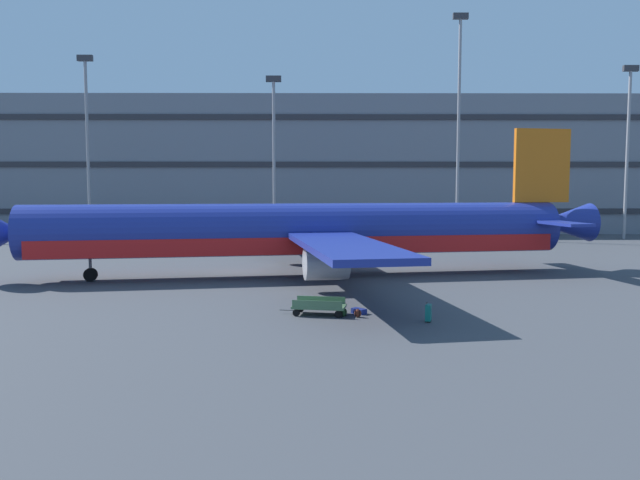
{
  "coord_description": "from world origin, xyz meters",
  "views": [
    {
      "loc": [
        5.35,
        -44.7,
        6.36
      ],
      "look_at": [
        5.57,
        -5.69,
        3.0
      ],
      "focal_mm": 35.08,
      "sensor_mm": 36.0,
      "label": 1
    }
  ],
  "objects_px": {
    "suitcase_orange": "(359,311)",
    "backpack_purple": "(344,313)",
    "suitcase_silver": "(428,313)",
    "baggage_cart": "(319,306)",
    "airliner": "(307,232)",
    "backpack_upright": "(358,313)"
  },
  "relations": [
    {
      "from": "suitcase_orange",
      "to": "backpack_purple",
      "type": "xyz_separation_m",
      "value": [
        -0.79,
        -0.73,
        0.08
      ]
    },
    {
      "from": "suitcase_silver",
      "to": "backpack_purple",
      "type": "distance_m",
      "value": 4.11
    },
    {
      "from": "baggage_cart",
      "to": "airliner",
      "type": "bearing_deg",
      "value": 93.26
    },
    {
      "from": "baggage_cart",
      "to": "backpack_purple",
      "type": "bearing_deg",
      "value": -21.11
    },
    {
      "from": "airliner",
      "to": "suitcase_silver",
      "type": "distance_m",
      "value": 16.44
    },
    {
      "from": "baggage_cart",
      "to": "suitcase_silver",
      "type": "bearing_deg",
      "value": -17.65
    },
    {
      "from": "suitcase_silver",
      "to": "backpack_purple",
      "type": "xyz_separation_m",
      "value": [
        -3.93,
        1.17,
        -0.23
      ]
    },
    {
      "from": "airliner",
      "to": "baggage_cart",
      "type": "xyz_separation_m",
      "value": [
        0.77,
        -13.46,
        -2.72
      ]
    },
    {
      "from": "baggage_cart",
      "to": "suitcase_orange",
      "type": "bearing_deg",
      "value": 7.59
    },
    {
      "from": "suitcase_silver",
      "to": "suitcase_orange",
      "type": "xyz_separation_m",
      "value": [
        -3.14,
        1.9,
        -0.31
      ]
    },
    {
      "from": "airliner",
      "to": "baggage_cart",
      "type": "distance_m",
      "value": 13.76
    },
    {
      "from": "backpack_purple",
      "to": "baggage_cart",
      "type": "bearing_deg",
      "value": 158.89
    },
    {
      "from": "suitcase_orange",
      "to": "baggage_cart",
      "type": "distance_m",
      "value": 2.04
    },
    {
      "from": "backpack_purple",
      "to": "baggage_cart",
      "type": "relative_size",
      "value": 0.14
    },
    {
      "from": "backpack_upright",
      "to": "suitcase_silver",
      "type": "bearing_deg",
      "value": -17.43
    },
    {
      "from": "backpack_purple",
      "to": "backpack_upright",
      "type": "bearing_deg",
      "value": -12.32
    },
    {
      "from": "backpack_purple",
      "to": "suitcase_silver",
      "type": "bearing_deg",
      "value": -16.56
    },
    {
      "from": "airliner",
      "to": "suitcase_orange",
      "type": "bearing_deg",
      "value": -78.15
    },
    {
      "from": "suitcase_orange",
      "to": "backpack_purple",
      "type": "distance_m",
      "value": 1.08
    },
    {
      "from": "backpack_purple",
      "to": "baggage_cart",
      "type": "xyz_separation_m",
      "value": [
        -1.21,
        0.47,
        0.22
      ]
    },
    {
      "from": "backpack_upright",
      "to": "airliner",
      "type": "bearing_deg",
      "value": 100.69
    },
    {
      "from": "suitcase_silver",
      "to": "baggage_cart",
      "type": "distance_m",
      "value": 5.4
    }
  ]
}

